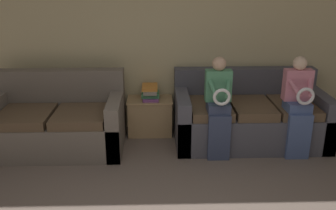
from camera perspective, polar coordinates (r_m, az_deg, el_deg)
The scene contains 7 objects.
wall_back at distance 5.08m, azimuth -1.31°, elevation 10.24°, with size 7.07×0.06×2.55m.
couch_main at distance 4.98m, azimuth 12.14°, elevation -1.78°, with size 1.90×0.99×0.89m.
couch_side at distance 4.88m, azimuth -16.52°, elevation -2.62°, with size 1.64×0.94×0.92m.
child_left_seated at distance 4.39m, azimuth 7.73°, elevation 0.20°, with size 0.31×0.37×1.19m.
child_right_seated at distance 4.64m, azimuth 19.23°, elevation 0.24°, with size 0.33×0.37×1.19m.
side_shelf at distance 5.11m, azimuth -2.75°, elevation -1.62°, with size 0.60×0.41×0.49m.
book_stack at distance 5.00m, azimuth -2.71°, elevation 1.92°, with size 0.23×0.32×0.19m.
Camera 1 is at (-0.04, -2.04, 2.09)m, focal length 40.00 mm.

